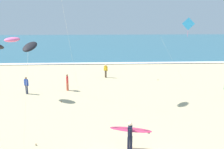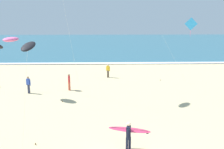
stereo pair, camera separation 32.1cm
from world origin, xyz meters
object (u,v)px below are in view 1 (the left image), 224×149
(surfer_trailing, at_px, (130,132))
(kite_diamond_cobalt_far, at_px, (188,26))
(kite_arc_rose_high, at_px, (13,44))
(bystander_yellow_top, at_px, (106,71))
(bystander_red_top, at_px, (67,82))
(bystander_blue_top, at_px, (26,85))

(surfer_trailing, relative_size, kite_diamond_cobalt_far, 0.34)
(kite_arc_rose_high, height_order, bystander_yellow_top, kite_arc_rose_high)
(bystander_red_top, height_order, bystander_blue_top, same)
(bystander_yellow_top, relative_size, bystander_red_top, 1.00)
(kite_arc_rose_high, xyz_separation_m, bystander_blue_top, (-2.92, 10.99, -4.88))
(bystander_red_top, bearing_deg, kite_arc_rose_high, -93.15)
(kite_diamond_cobalt_far, xyz_separation_m, bystander_red_top, (-11.94, -2.04, -5.17))
(bystander_yellow_top, distance_m, bystander_red_top, 6.25)
(bystander_red_top, bearing_deg, bystander_yellow_top, 53.04)
(bystander_yellow_top, bearing_deg, kite_arc_rose_high, -104.65)
(kite_arc_rose_high, relative_size, bystander_red_top, 3.78)
(surfer_trailing, xyz_separation_m, bystander_yellow_top, (-0.90, 16.14, -0.24))
(surfer_trailing, relative_size, kite_arc_rose_high, 0.38)
(kite_diamond_cobalt_far, distance_m, bystander_red_top, 13.17)
(surfer_trailing, height_order, kite_arc_rose_high, kite_arc_rose_high)
(kite_arc_rose_high, bearing_deg, surfer_trailing, 7.77)
(kite_arc_rose_high, height_order, bystander_blue_top, kite_arc_rose_high)
(surfer_trailing, relative_size, bystander_red_top, 1.44)
(surfer_trailing, bearing_deg, kite_arc_rose_high, -172.23)
(kite_diamond_cobalt_far, distance_m, bystander_yellow_top, 10.12)
(bystander_blue_top, bearing_deg, kite_arc_rose_high, -75.12)
(surfer_trailing, bearing_deg, bystander_red_top, 112.68)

